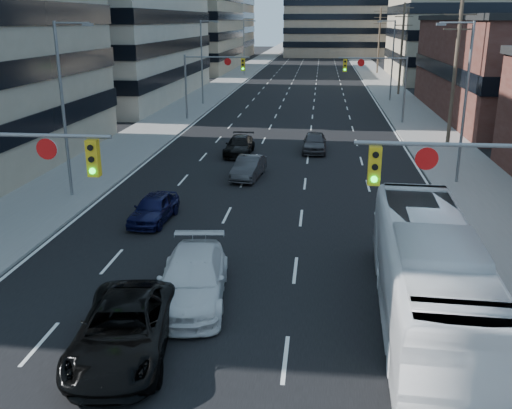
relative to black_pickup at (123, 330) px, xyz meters
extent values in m
cube|color=black|center=(2.75, 124.21, -0.76)|extent=(18.00, 300.00, 0.02)
cube|color=slate|center=(-8.75, 124.21, -0.69)|extent=(5.00, 300.00, 0.15)
cube|color=slate|center=(14.25, 124.21, -0.69)|extent=(5.00, 300.00, 0.15)
cube|color=gray|center=(-21.25, 94.21, 7.23)|extent=(20.00, 30.00, 16.00)
cube|color=gray|center=(27.75, 82.21, 6.23)|extent=(22.00, 28.00, 14.00)
cube|color=#ADA089|center=(-25.25, 134.21, 9.23)|extent=(24.00, 24.00, 20.00)
cube|color=gray|center=(34.75, 124.21, 5.23)|extent=(22.00, 22.00, 12.00)
cylinder|color=slate|center=(-4.00, 2.21, 5.03)|extent=(6.50, 0.12, 0.12)
cube|color=gold|center=(-1.35, 2.21, 4.38)|extent=(0.35, 0.28, 1.10)
cylinder|color=black|center=(-1.35, 2.05, 4.73)|extent=(0.18, 0.06, 0.18)
cylinder|color=black|center=(-1.35, 2.05, 4.38)|extent=(0.18, 0.06, 0.18)
cylinder|color=#0CE526|center=(-1.35, 2.05, 4.03)|extent=(0.18, 0.06, 0.18)
cylinder|color=white|center=(-2.75, 2.18, 4.63)|extent=(0.64, 0.06, 0.64)
cylinder|color=slate|center=(9.50, 2.21, 5.03)|extent=(6.50, 0.12, 0.12)
cube|color=gold|center=(6.85, 2.21, 4.38)|extent=(0.35, 0.28, 1.10)
cylinder|color=black|center=(6.85, 2.05, 4.73)|extent=(0.18, 0.06, 0.18)
cylinder|color=black|center=(6.85, 2.05, 4.38)|extent=(0.18, 0.06, 0.18)
cylinder|color=#0CE526|center=(6.85, 2.05, 4.03)|extent=(0.18, 0.06, 0.18)
cylinder|color=white|center=(8.25, 2.18, 4.63)|extent=(0.64, 0.06, 0.64)
cylinder|color=slate|center=(-7.25, 39.21, 2.23)|extent=(0.18, 0.18, 6.00)
cylinder|color=slate|center=(-4.25, 39.21, 5.03)|extent=(6.00, 0.12, 0.12)
cube|color=gold|center=(-1.85, 39.21, 4.38)|extent=(0.35, 0.28, 1.10)
cylinder|color=black|center=(-1.85, 39.05, 4.73)|extent=(0.18, 0.06, 0.18)
cylinder|color=black|center=(-1.85, 39.05, 4.38)|extent=(0.18, 0.06, 0.18)
cylinder|color=#0CE526|center=(-1.85, 39.05, 4.03)|extent=(0.18, 0.06, 0.18)
cylinder|color=white|center=(-3.25, 39.18, 4.63)|extent=(0.64, 0.06, 0.64)
cylinder|color=slate|center=(12.75, 39.21, 2.23)|extent=(0.18, 0.18, 6.00)
cylinder|color=slate|center=(9.75, 39.21, 5.03)|extent=(6.00, 0.12, 0.12)
cube|color=gold|center=(7.35, 39.21, 4.38)|extent=(0.35, 0.28, 1.10)
cylinder|color=black|center=(7.35, 39.05, 4.73)|extent=(0.18, 0.06, 0.18)
cylinder|color=black|center=(7.35, 39.05, 4.38)|extent=(0.18, 0.06, 0.18)
cylinder|color=#0CE526|center=(7.35, 39.05, 4.03)|extent=(0.18, 0.06, 0.18)
cylinder|color=white|center=(8.75, 39.18, 4.63)|extent=(0.64, 0.06, 0.64)
cylinder|color=#4C3D2D|center=(14.95, 30.21, 4.73)|extent=(0.28, 0.28, 11.00)
cube|color=#4C3D2D|center=(14.95, 30.21, 8.63)|extent=(2.20, 0.10, 0.10)
cube|color=#4C3D2D|center=(14.95, 30.21, 7.63)|extent=(2.20, 0.10, 0.10)
cylinder|color=#4C3D2D|center=(14.95, 60.21, 4.73)|extent=(0.28, 0.28, 11.00)
cube|color=#4C3D2D|center=(14.95, 60.21, 9.63)|extent=(2.20, 0.10, 0.10)
cube|color=#4C3D2D|center=(14.95, 60.21, 8.63)|extent=(2.20, 0.10, 0.10)
cube|color=#4C3D2D|center=(14.95, 60.21, 7.63)|extent=(2.20, 0.10, 0.10)
cylinder|color=#4C3D2D|center=(14.95, 90.21, 4.73)|extent=(0.28, 0.28, 11.00)
cube|color=#4C3D2D|center=(14.95, 90.21, 9.63)|extent=(2.20, 0.10, 0.10)
cube|color=#4C3D2D|center=(14.95, 90.21, 8.63)|extent=(2.20, 0.10, 0.10)
cube|color=#4C3D2D|center=(14.95, 90.21, 7.63)|extent=(2.20, 0.10, 0.10)
cylinder|color=slate|center=(-7.75, 14.21, 3.73)|extent=(0.16, 0.16, 9.00)
cylinder|color=slate|center=(-6.85, 14.21, 8.13)|extent=(1.80, 0.10, 0.10)
cube|color=slate|center=(-6.05, 14.21, 8.05)|extent=(0.50, 0.22, 0.14)
cylinder|color=slate|center=(-7.75, 49.21, 3.73)|extent=(0.16, 0.16, 9.00)
cylinder|color=slate|center=(-6.85, 49.21, 8.13)|extent=(1.80, 0.10, 0.10)
cube|color=slate|center=(-6.05, 49.21, 8.05)|extent=(0.50, 0.22, 0.14)
cylinder|color=slate|center=(-7.75, 84.21, 3.73)|extent=(0.16, 0.16, 9.00)
cylinder|color=slate|center=(-6.85, 84.21, 8.13)|extent=(1.80, 0.10, 0.10)
cube|color=slate|center=(-6.05, 84.21, 8.05)|extent=(0.50, 0.22, 0.14)
cylinder|color=slate|center=(13.25, 19.21, 3.73)|extent=(0.16, 0.16, 9.00)
cylinder|color=slate|center=(12.35, 19.21, 8.13)|extent=(1.80, 0.10, 0.10)
cube|color=slate|center=(11.55, 19.21, 8.05)|extent=(0.50, 0.22, 0.14)
cylinder|color=slate|center=(13.25, 54.21, 3.73)|extent=(0.16, 0.16, 9.00)
cylinder|color=slate|center=(12.35, 54.21, 8.13)|extent=(1.80, 0.10, 0.10)
cube|color=slate|center=(11.55, 54.21, 8.05)|extent=(0.50, 0.22, 0.14)
imported|color=black|center=(0.00, 0.00, 0.00)|extent=(3.23, 5.79, 1.53)
imported|color=silver|center=(1.23, 3.42, 0.02)|extent=(2.80, 5.64, 1.58)
imported|color=white|center=(8.75, 2.74, 0.85)|extent=(3.16, 11.67, 3.22)
imported|color=black|center=(-2.30, 10.99, -0.11)|extent=(1.83, 3.97, 1.32)
imported|color=#2F2F31|center=(1.15, 19.12, -0.12)|extent=(1.85, 4.09, 1.30)
imported|color=black|center=(-0.27, 25.21, -0.12)|extent=(1.86, 4.46, 1.29)
imported|color=#38383A|center=(4.96, 26.73, -0.07)|extent=(1.71, 4.14, 1.40)
camera|label=1|loc=(5.28, -13.61, 8.29)|focal=40.00mm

